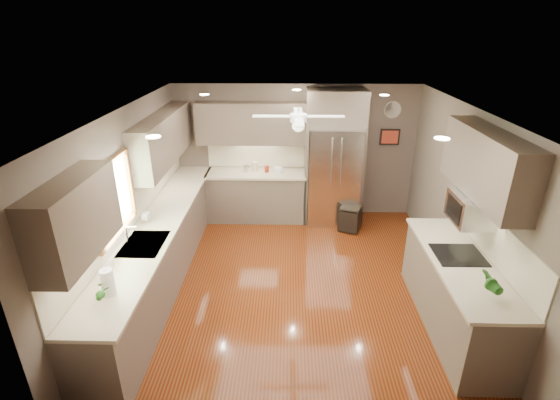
{
  "coord_description": "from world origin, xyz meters",
  "views": [
    {
      "loc": [
        -0.13,
        -4.91,
        3.47
      ],
      "look_at": [
        -0.24,
        0.6,
        1.07
      ],
      "focal_mm": 26.0,
      "sensor_mm": 36.0,
      "label": 1
    }
  ],
  "objects_px": {
    "potted_plant_right": "(490,282)",
    "canister_c": "(255,167)",
    "canister_d": "(267,169)",
    "microwave": "(471,209)",
    "refrigerator": "(334,161)",
    "paper_towel": "(108,283)",
    "canister_b": "(246,168)",
    "soap_bottle": "(147,215)",
    "bowl": "(278,172)",
    "potted_plant_left": "(101,290)",
    "stool": "(350,218)"
  },
  "relations": [
    {
      "from": "potted_plant_right",
      "to": "paper_towel",
      "type": "xyz_separation_m",
      "value": [
        -3.83,
        -0.07,
        -0.02
      ]
    },
    {
      "from": "refrigerator",
      "to": "stool",
      "type": "distance_m",
      "value": 1.09
    },
    {
      "from": "canister_b",
      "to": "canister_d",
      "type": "height_order",
      "value": "canister_b"
    },
    {
      "from": "potted_plant_right",
      "to": "microwave",
      "type": "bearing_deg",
      "value": 82.4
    },
    {
      "from": "microwave",
      "to": "canister_d",
      "type": "bearing_deg",
      "value": 132.75
    },
    {
      "from": "bowl",
      "to": "microwave",
      "type": "bearing_deg",
      "value": -49.4
    },
    {
      "from": "canister_c",
      "to": "microwave",
      "type": "bearing_deg",
      "value": -45.32
    },
    {
      "from": "soap_bottle",
      "to": "potted_plant_right",
      "type": "relative_size",
      "value": 0.62
    },
    {
      "from": "canister_b",
      "to": "canister_d",
      "type": "distance_m",
      "value": 0.39
    },
    {
      "from": "bowl",
      "to": "microwave",
      "type": "distance_m",
      "value": 3.62
    },
    {
      "from": "refrigerator",
      "to": "microwave",
      "type": "height_order",
      "value": "refrigerator"
    },
    {
      "from": "canister_b",
      "to": "bowl",
      "type": "distance_m",
      "value": 0.61
    },
    {
      "from": "bowl",
      "to": "refrigerator",
      "type": "distance_m",
      "value": 1.03
    },
    {
      "from": "stool",
      "to": "canister_c",
      "type": "bearing_deg",
      "value": 163.02
    },
    {
      "from": "canister_c",
      "to": "paper_towel",
      "type": "distance_m",
      "value": 3.98
    },
    {
      "from": "microwave",
      "to": "canister_b",
      "type": "bearing_deg",
      "value": 136.9
    },
    {
      "from": "stool",
      "to": "bowl",
      "type": "bearing_deg",
      "value": 160.89
    },
    {
      "from": "potted_plant_left",
      "to": "refrigerator",
      "type": "distance_m",
      "value": 4.65
    },
    {
      "from": "canister_b",
      "to": "soap_bottle",
      "type": "distance_m",
      "value": 2.38
    },
    {
      "from": "microwave",
      "to": "paper_towel",
      "type": "xyz_separation_m",
      "value": [
        -3.96,
        -0.99,
        -0.4
      ]
    },
    {
      "from": "potted_plant_left",
      "to": "canister_d",
      "type": "bearing_deg",
      "value": 69.76
    },
    {
      "from": "potted_plant_right",
      "to": "canister_c",
      "type": "bearing_deg",
      "value": 125.42
    },
    {
      "from": "potted_plant_right",
      "to": "microwave",
      "type": "relative_size",
      "value": 0.57
    },
    {
      "from": "potted_plant_right",
      "to": "microwave",
      "type": "height_order",
      "value": "microwave"
    },
    {
      "from": "canister_c",
      "to": "potted_plant_left",
      "type": "distance_m",
      "value": 4.1
    },
    {
      "from": "soap_bottle",
      "to": "paper_towel",
      "type": "xyz_separation_m",
      "value": [
        0.16,
        -1.67,
        0.04
      ]
    },
    {
      "from": "canister_b",
      "to": "canister_d",
      "type": "bearing_deg",
      "value": 1.41
    },
    {
      "from": "canister_c",
      "to": "soap_bottle",
      "type": "relative_size",
      "value": 0.95
    },
    {
      "from": "refrigerator",
      "to": "paper_towel",
      "type": "bearing_deg",
      "value": -125.38
    },
    {
      "from": "canister_c",
      "to": "soap_bottle",
      "type": "height_order",
      "value": "soap_bottle"
    },
    {
      "from": "canister_d",
      "to": "canister_c",
      "type": "bearing_deg",
      "value": 169.13
    },
    {
      "from": "potted_plant_right",
      "to": "stool",
      "type": "bearing_deg",
      "value": 105.73
    },
    {
      "from": "canister_c",
      "to": "stool",
      "type": "xyz_separation_m",
      "value": [
        1.75,
        -0.53,
        -0.79
      ]
    },
    {
      "from": "bowl",
      "to": "stool",
      "type": "height_order",
      "value": "bowl"
    },
    {
      "from": "canister_c",
      "to": "soap_bottle",
      "type": "xyz_separation_m",
      "value": [
        -1.34,
        -2.13,
        0.01
      ]
    },
    {
      "from": "canister_b",
      "to": "bowl",
      "type": "relative_size",
      "value": 0.73
    },
    {
      "from": "paper_towel",
      "to": "canister_c",
      "type": "bearing_deg",
      "value": 72.68
    },
    {
      "from": "canister_d",
      "to": "paper_towel",
      "type": "distance_m",
      "value": 4.01
    },
    {
      "from": "potted_plant_right",
      "to": "paper_towel",
      "type": "height_order",
      "value": "paper_towel"
    },
    {
      "from": "soap_bottle",
      "to": "refrigerator",
      "type": "distance_m",
      "value": 3.45
    },
    {
      "from": "canister_d",
      "to": "potted_plant_right",
      "type": "bearing_deg",
      "value": -56.59
    },
    {
      "from": "canister_c",
      "to": "microwave",
      "type": "relative_size",
      "value": 0.33
    },
    {
      "from": "canister_d",
      "to": "bowl",
      "type": "xyz_separation_m",
      "value": [
        0.22,
        -0.04,
        -0.04
      ]
    },
    {
      "from": "soap_bottle",
      "to": "potted_plant_right",
      "type": "xyz_separation_m",
      "value": [
        3.99,
        -1.6,
        0.06
      ]
    },
    {
      "from": "refrigerator",
      "to": "paper_towel",
      "type": "distance_m",
      "value": 4.54
    },
    {
      "from": "bowl",
      "to": "paper_towel",
      "type": "distance_m",
      "value": 4.06
    },
    {
      "from": "canister_c",
      "to": "potted_plant_right",
      "type": "height_order",
      "value": "potted_plant_right"
    },
    {
      "from": "canister_c",
      "to": "canister_b",
      "type": "bearing_deg",
      "value": -162.93
    },
    {
      "from": "canister_d",
      "to": "soap_bottle",
      "type": "distance_m",
      "value": 2.6
    },
    {
      "from": "canister_b",
      "to": "potted_plant_left",
      "type": "xyz_separation_m",
      "value": [
        -1.04,
        -3.86,
        0.07
      ]
    }
  ]
}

